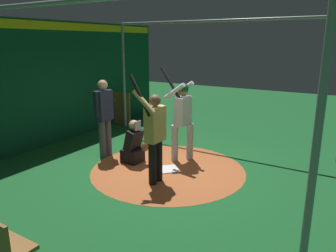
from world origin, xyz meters
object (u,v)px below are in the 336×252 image
at_px(visitor, 155,133).
at_px(bat_rack, 119,109).
at_px(catcher, 134,146).
at_px(umpire, 104,114).
at_px(batter, 182,114).
at_px(home_plate, 168,169).

relative_size(visitor, bat_rack, 1.96).
bearing_deg(bat_rack, catcher, -44.98).
bearing_deg(umpire, catcher, 2.57).
distance_m(batter, visitor, 1.32).
distance_m(home_plate, batter, 1.24).
bearing_deg(batter, home_plate, -87.05).
bearing_deg(catcher, batter, 38.57).
bearing_deg(umpire, home_plate, 1.71).
height_order(batter, umpire, batter).
xyz_separation_m(batter, visitor, (0.15, -1.31, -0.08)).
xyz_separation_m(batter, catcher, (-0.84, -0.67, -0.69)).
height_order(batter, visitor, batter).
bearing_deg(catcher, visitor, -33.16).
xyz_separation_m(umpire, bat_rack, (-1.75, 2.58, -0.52)).
xyz_separation_m(home_plate, bat_rack, (-3.42, 2.53, 0.48)).
bearing_deg(home_plate, bat_rack, 143.47).
relative_size(home_plate, umpire, 0.23).
height_order(batter, catcher, batter).
height_order(home_plate, visitor, visitor).
bearing_deg(catcher, home_plate, 0.92).
height_order(umpire, visitor, visitor).
bearing_deg(visitor, catcher, 147.79).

